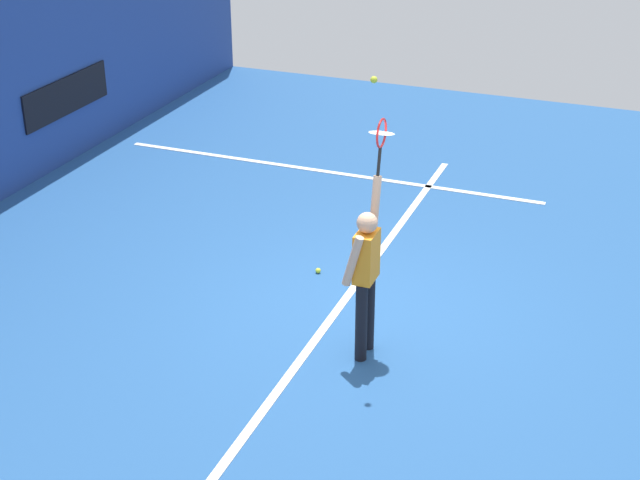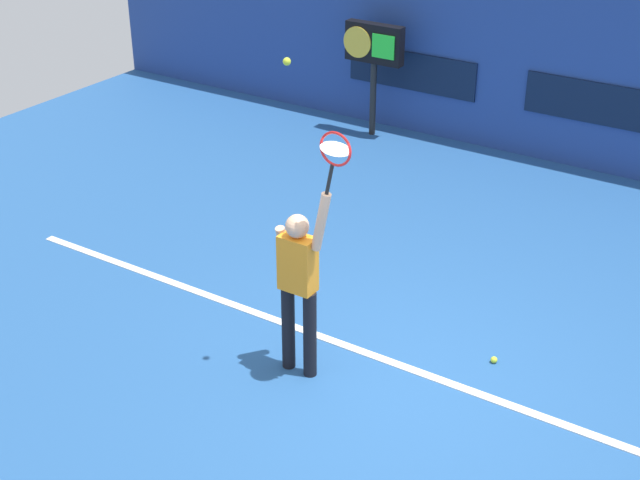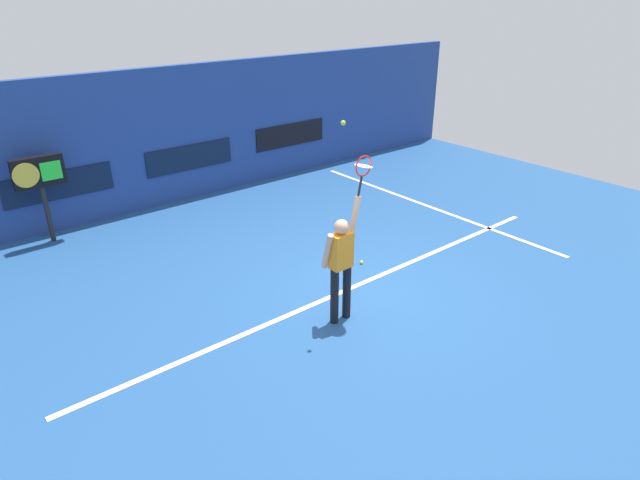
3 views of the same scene
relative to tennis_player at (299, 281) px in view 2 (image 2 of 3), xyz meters
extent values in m
plane|color=#23518C|center=(0.81, 0.30, -1.01)|extent=(18.00, 18.00, 0.00)
cube|color=navy|center=(0.81, 6.49, 0.56)|extent=(18.00, 0.20, 3.14)
cube|color=#0C1933|center=(0.81, 6.37, 0.01)|extent=(2.20, 0.03, 0.60)
cube|color=#0C1933|center=(-2.19, 6.37, -0.03)|extent=(2.20, 0.03, 0.60)
cube|color=white|center=(0.81, 0.59, -1.00)|extent=(10.00, 0.10, 0.01)
cylinder|color=black|center=(-0.12, 0.00, -0.55)|extent=(0.13, 0.13, 0.92)
cylinder|color=black|center=(0.13, 0.00, -0.55)|extent=(0.13, 0.13, 0.92)
cube|color=orange|center=(0.00, 0.00, 0.18)|extent=(0.34, 0.20, 0.55)
sphere|color=#D8A884|center=(0.00, 0.00, 0.57)|extent=(0.22, 0.22, 0.22)
cylinder|color=#D8A884|center=(0.25, 0.00, 0.68)|extent=(0.20, 0.09, 0.59)
cylinder|color=#D8A884|center=(-0.20, 0.08, 0.21)|extent=(0.09, 0.23, 0.58)
cylinder|color=black|center=(0.34, 0.00, 1.12)|extent=(0.09, 0.03, 0.30)
torus|color=red|center=(0.39, 0.00, 1.40)|extent=(0.37, 0.02, 0.37)
cylinder|color=silver|center=(0.39, 0.00, 1.40)|extent=(0.26, 0.27, 0.06)
sphere|color=#CCE033|center=(-0.05, -0.05, 2.09)|extent=(0.07, 0.07, 0.07)
cylinder|color=black|center=(-2.61, 5.92, -0.42)|extent=(0.10, 0.10, 1.17)
cube|color=black|center=(-2.61, 5.92, 0.46)|extent=(0.95, 0.18, 0.60)
cylinder|color=gold|center=(-2.86, 5.81, 0.46)|extent=(0.48, 0.02, 0.48)
cube|color=#26D833|center=(-2.40, 5.81, 0.46)|extent=(0.38, 0.02, 0.36)
sphere|color=#CCE033|center=(1.55, 1.15, -0.98)|extent=(0.07, 0.07, 0.07)
camera|label=1|loc=(-8.34, -2.74, 4.67)|focal=53.08mm
camera|label=2|loc=(4.15, -6.03, 4.29)|focal=51.21mm
camera|label=3|loc=(-4.85, -5.40, 3.74)|focal=30.72mm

